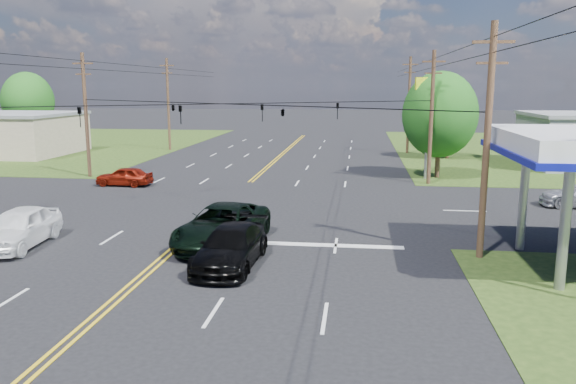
# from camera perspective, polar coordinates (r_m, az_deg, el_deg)

# --- Properties ---
(ground) EXTENTS (280.00, 280.00, 0.00)m
(ground) POSITION_cam_1_polar(r_m,az_deg,el_deg) (33.91, -6.45, -1.29)
(ground) COLOR black
(ground) RESTS_ON ground
(grass_nw) EXTENTS (46.00, 48.00, 0.03)m
(grass_nw) POSITION_cam_1_polar(r_m,az_deg,el_deg) (77.56, -26.50, 4.41)
(grass_nw) COLOR #233B13
(grass_nw) RESTS_ON ground
(stop_bar) EXTENTS (10.00, 0.50, 0.02)m
(stop_bar) POSITION_cam_1_polar(r_m,az_deg,el_deg) (25.38, 0.34, -5.34)
(stop_bar) COLOR silver
(stop_bar) RESTS_ON ground
(pole_se) EXTENTS (1.60, 0.28, 9.50)m
(pole_se) POSITION_cam_1_polar(r_m,az_deg,el_deg) (23.86, 19.56, 5.04)
(pole_se) COLOR #472D1E
(pole_se) RESTS_ON ground
(pole_nw) EXTENTS (1.60, 0.28, 9.50)m
(pole_nw) POSITION_cam_1_polar(r_m,az_deg,el_deg) (46.27, -19.84, 7.49)
(pole_nw) COLOR #472D1E
(pole_nw) RESTS_ON ground
(pole_ne) EXTENTS (1.60, 0.28, 9.50)m
(pole_ne) POSITION_cam_1_polar(r_m,az_deg,el_deg) (41.58, 14.36, 7.49)
(pole_ne) COLOR #472D1E
(pole_ne) RESTS_ON ground
(pole_left_far) EXTENTS (1.60, 0.28, 10.00)m
(pole_left_far) POSITION_cam_1_polar(r_m,az_deg,el_deg) (63.77, -12.07, 8.83)
(pole_left_far) COLOR #472D1E
(pole_left_far) RESTS_ON ground
(pole_right_far) EXTENTS (1.60, 0.28, 10.00)m
(pole_right_far) POSITION_cam_1_polar(r_m,az_deg,el_deg) (60.46, 12.18, 8.73)
(pole_right_far) COLOR #472D1E
(pole_right_far) RESTS_ON ground
(span_wire_signals) EXTENTS (26.00, 18.00, 1.13)m
(span_wire_signals) POSITION_cam_1_polar(r_m,az_deg,el_deg) (33.19, -6.67, 8.88)
(span_wire_signals) COLOR black
(span_wire_signals) RESTS_ON ground
(power_lines) EXTENTS (26.04, 100.00, 0.64)m
(power_lines) POSITION_cam_1_polar(r_m,az_deg,el_deg) (31.28, -7.67, 13.53)
(power_lines) COLOR black
(power_lines) RESTS_ON ground
(tree_right_a) EXTENTS (5.70, 5.70, 8.18)m
(tree_right_a) POSITION_cam_1_polar(r_m,az_deg,el_deg) (44.68, 15.17, 7.60)
(tree_right_a) COLOR #472D1E
(tree_right_a) RESTS_ON ground
(tree_right_b) EXTENTS (4.94, 4.94, 7.09)m
(tree_right_b) POSITION_cam_1_polar(r_m,az_deg,el_deg) (56.94, 16.02, 7.49)
(tree_right_b) COLOR #472D1E
(tree_right_b) RESTS_ON ground
(tree_far_l) EXTENTS (6.08, 6.08, 8.72)m
(tree_far_l) POSITION_cam_1_polar(r_m,az_deg,el_deg) (75.64, -24.92, 8.36)
(tree_far_l) COLOR #472D1E
(tree_far_l) RESTS_ON ground
(pickup_dkgreen) EXTENTS (3.65, 6.71, 1.78)m
(pickup_dkgreen) POSITION_cam_1_polar(r_m,az_deg,el_deg) (25.21, -6.67, -3.42)
(pickup_dkgreen) COLOR black
(pickup_dkgreen) RESTS_ON ground
(suv_black) EXTENTS (2.43, 5.46, 1.55)m
(suv_black) POSITION_cam_1_polar(r_m,az_deg,el_deg) (22.36, -5.81, -5.55)
(suv_black) COLOR black
(suv_black) RESTS_ON ground
(pickup_white) EXTENTS (2.45, 5.24, 1.74)m
(pickup_white) POSITION_cam_1_polar(r_m,az_deg,el_deg) (27.56, -25.65, -3.26)
(pickup_white) COLOR white
(pickup_white) RESTS_ON ground
(sedan_red) EXTENTS (4.05, 1.78, 1.36)m
(sedan_red) POSITION_cam_1_polar(r_m,az_deg,el_deg) (41.68, -16.30, 1.54)
(sedan_red) COLOR maroon
(sedan_red) RESTS_ON ground
(polesign_ne) EXTENTS (2.11, 0.81, 7.73)m
(polesign_ne) POSITION_cam_1_polar(r_m,az_deg,el_deg) (43.66, 14.08, 9.03)
(polesign_ne) COLOR #A5A5AA
(polesign_ne) RESTS_ON ground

